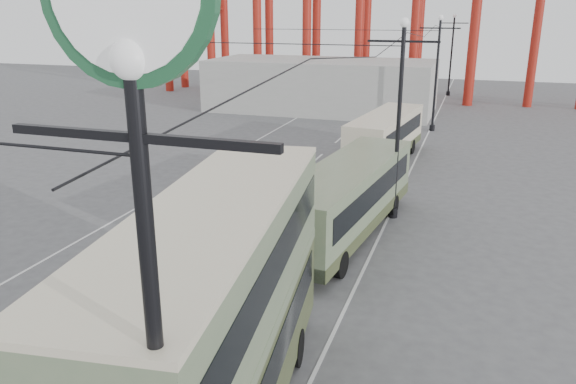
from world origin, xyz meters
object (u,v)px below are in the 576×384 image
(lamp_post_near, at_px, (141,178))
(single_decker_green, at_px, (347,197))
(pedestrian, at_px, (132,315))
(double_decker_bus, at_px, (218,312))
(single_decker_cream, at_px, (385,135))

(lamp_post_near, xyz_separation_m, single_decker_green, (-1.64, 17.86, -6.00))
(lamp_post_near, xyz_separation_m, pedestrian, (-5.74, 7.48, -6.88))
(pedestrian, bearing_deg, double_decker_bus, 122.01)
(single_decker_cream, bearing_deg, double_decker_bus, -82.11)
(single_decker_cream, xyz_separation_m, pedestrian, (-3.56, -24.14, -0.80))
(single_decker_green, xyz_separation_m, single_decker_cream, (-0.54, 13.76, -0.07))
(single_decker_cream, relative_size, pedestrian, 5.31)
(double_decker_bus, relative_size, pedestrian, 5.63)
(double_decker_bus, bearing_deg, pedestrian, 140.66)
(double_decker_bus, xyz_separation_m, single_decker_cream, (-0.55, 26.69, -1.46))
(single_decker_green, distance_m, pedestrian, 11.19)
(double_decker_bus, xyz_separation_m, pedestrian, (-4.11, 2.55, -2.26))
(lamp_post_near, xyz_separation_m, double_decker_bus, (-1.63, 4.93, -4.62))
(single_decker_green, bearing_deg, single_decker_cream, 98.97)
(double_decker_bus, distance_m, single_decker_green, 13.00)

